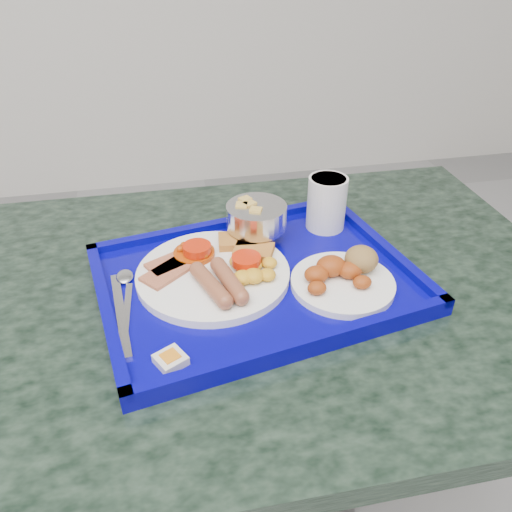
{
  "coord_description": "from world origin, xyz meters",
  "views": [
    {
      "loc": [
        0.44,
        0.49,
        1.18
      ],
      "look_at": [
        0.57,
        1.12,
        0.75
      ],
      "focal_mm": 35.0,
      "sensor_mm": 36.0,
      "label": 1
    }
  ],
  "objects": [
    {
      "name": "juice_cup",
      "position": [
        0.73,
        1.25,
        0.76
      ],
      "size": [
        0.07,
        0.07,
        0.1
      ],
      "color": "white",
      "rests_on": "tray"
    },
    {
      "name": "fruit_bowl",
      "position": [
        0.59,
        1.23,
        0.75
      ],
      "size": [
        0.1,
        0.1,
        0.07
      ],
      "color": "silver",
      "rests_on": "tray"
    },
    {
      "name": "tray",
      "position": [
        0.57,
        1.12,
        0.7
      ],
      "size": [
        0.54,
        0.44,
        0.03
      ],
      "rotation": [
        0.0,
        0.0,
        0.18
      ],
      "color": "#05038D",
      "rests_on": "table"
    },
    {
      "name": "spoon",
      "position": [
        0.37,
        1.14,
        0.71
      ],
      "size": [
        0.03,
        0.16,
        0.01
      ],
      "rotation": [
        0.0,
        0.0,
        -0.05
      ],
      "color": "silver",
      "rests_on": "tray"
    },
    {
      "name": "bread_plate",
      "position": [
        0.7,
        1.08,
        0.72
      ],
      "size": [
        0.16,
        0.16,
        0.05
      ],
      "rotation": [
        0.0,
        0.0,
        -0.28
      ],
      "color": "white",
      "rests_on": "tray"
    },
    {
      "name": "table",
      "position": [
        0.55,
        1.13,
        0.51
      ],
      "size": [
        1.11,
        0.75,
        0.69
      ],
      "rotation": [
        0.0,
        0.0,
        -0.01
      ],
      "color": "slate",
      "rests_on": "floor"
    },
    {
      "name": "jam_packet",
      "position": [
        0.42,
        0.96,
        0.71
      ],
      "size": [
        0.05,
        0.05,
        0.01
      ],
      "rotation": [
        0.0,
        0.0,
        0.49
      ],
      "color": "silver",
      "rests_on": "tray"
    },
    {
      "name": "main_plate",
      "position": [
        0.51,
        1.13,
        0.72
      ],
      "size": [
        0.24,
        0.24,
        0.04
      ],
      "rotation": [
        0.0,
        0.0,
        0.19
      ],
      "color": "white",
      "rests_on": "tray"
    },
    {
      "name": "knife",
      "position": [
        0.36,
        1.07,
        0.71
      ],
      "size": [
        0.03,
        0.19,
        0.0
      ],
      "primitive_type": "cube",
      "rotation": [
        0.0,
        0.0,
        0.11
      ],
      "color": "silver",
      "rests_on": "tray"
    }
  ]
}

